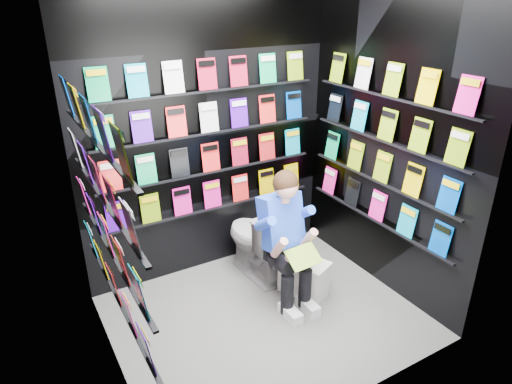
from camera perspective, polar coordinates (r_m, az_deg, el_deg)
floor at (r=3.97m, az=1.15°, el=-15.31°), size 2.40×2.40×0.00m
wall_back at (r=4.14m, az=-5.97°, el=6.83°), size 2.40×0.04×2.60m
wall_front at (r=2.58m, az=13.05°, el=-4.71°), size 2.40×0.04×2.60m
wall_left at (r=2.91m, az=-19.28°, el=-2.10°), size 0.04×2.00×2.60m
wall_right at (r=4.02m, az=16.13°, el=5.51°), size 0.04×2.00×2.60m
comics_back at (r=4.11m, az=-5.80°, el=6.79°), size 2.10×0.06×1.37m
comics_left at (r=2.91m, az=-18.72°, el=-1.89°), size 0.06×1.70×1.37m
comics_right at (r=4.00m, az=15.84°, el=5.52°), size 0.06×1.70×1.37m
toilet at (r=4.29m, az=0.11°, el=-6.01°), size 0.46×0.77×0.73m
longbox at (r=4.16m, az=5.98°, el=-10.67°), size 0.37×0.46×0.31m
longbox_lid at (r=4.07m, az=6.08°, el=-8.71°), size 0.40×0.49×0.03m
reader at (r=3.83m, az=3.00°, el=-3.68°), size 0.50×0.71×1.27m
held_comic at (r=3.66m, az=5.96°, el=-8.04°), size 0.29×0.18×0.12m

